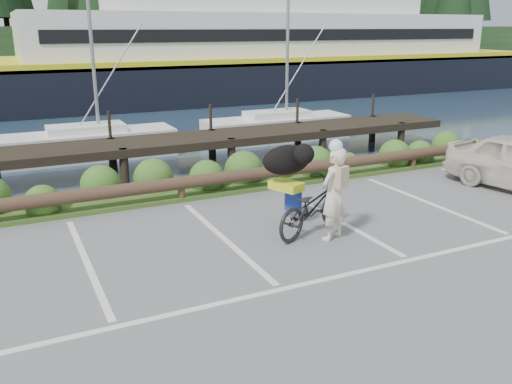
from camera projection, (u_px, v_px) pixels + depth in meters
ground at (270, 279)px, 8.87m from camera, size 72.00×72.00×0.00m
harbor_backdrop at (21, 56)px, 76.71m from camera, size 170.00×160.00×30.00m
vegetation_strip at (173, 192)px, 13.43m from camera, size 34.00×1.60×0.10m
log_rail at (182, 201)px, 12.84m from camera, size 32.00×0.30×0.60m
bicycle at (312, 207)px, 10.74m from camera, size 2.20×1.48×1.09m
cyclist at (334, 194)px, 10.32m from camera, size 0.78×0.66×1.82m
dog at (287, 160)px, 10.91m from camera, size 0.89×1.17×0.61m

